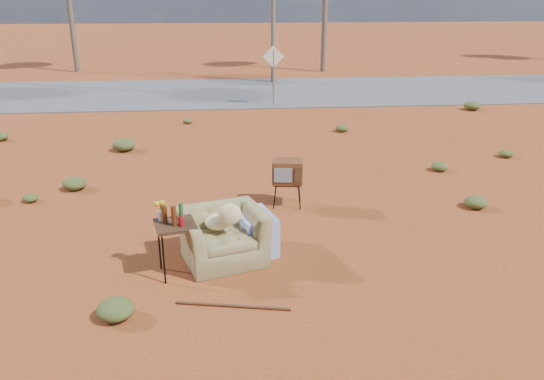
{
  "coord_description": "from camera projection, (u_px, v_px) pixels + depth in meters",
  "views": [
    {
      "loc": [
        -0.33,
        -7.37,
        3.94
      ],
      "look_at": [
        0.44,
        1.03,
        0.8
      ],
      "focal_mm": 35.0,
      "sensor_mm": 36.0,
      "label": 1
    }
  ],
  "objects": [
    {
      "name": "rusty_bar",
      "position": [
        233.0,
        306.0,
        7.07
      ],
      "size": [
        1.53,
        0.35,
        0.04
      ],
      "primitive_type": "cylinder",
      "rotation": [
        0.0,
        1.57,
        -0.2
      ],
      "color": "#522C15",
      "rests_on": "ground"
    },
    {
      "name": "side_table",
      "position": [
        172.0,
        221.0,
        7.66
      ],
      "size": [
        0.69,
        0.69,
        1.14
      ],
      "rotation": [
        0.0,
        0.0,
        0.24
      ],
      "color": "#3A2715",
      "rests_on": "ground"
    },
    {
      "name": "tv_unit",
      "position": [
        287.0,
        172.0,
        10.23
      ],
      "size": [
        0.64,
        0.54,
        0.93
      ],
      "rotation": [
        0.0,
        0.0,
        -0.13
      ],
      "color": "black",
      "rests_on": "ground"
    },
    {
      "name": "road_sign",
      "position": [
        273.0,
        65.0,
        19.08
      ],
      "size": [
        0.78,
        0.06,
        2.19
      ],
      "color": "brown",
      "rests_on": "ground"
    },
    {
      "name": "highway",
      "position": [
        231.0,
        92.0,
        22.27
      ],
      "size": [
        140.0,
        7.0,
        0.04
      ],
      "primitive_type": "cube",
      "color": "#565659",
      "rests_on": "ground"
    },
    {
      "name": "armchair",
      "position": [
        229.0,
        228.0,
        8.23
      ],
      "size": [
        1.61,
        1.32,
        1.09
      ],
      "rotation": [
        0.0,
        0.0,
        0.29
      ],
      "color": "olive",
      "rests_on": "ground"
    },
    {
      "name": "scrub_patch",
      "position": [
        204.0,
        168.0,
        12.28
      ],
      "size": [
        17.49,
        8.07,
        0.33
      ],
      "color": "#434B21",
      "rests_on": "ground"
    },
    {
      "name": "ground",
      "position": [
        250.0,
        262.0,
        8.28
      ],
      "size": [
        140.0,
        140.0,
        0.0
      ],
      "primitive_type": "plane",
      "color": "#96391E",
      "rests_on": "ground"
    }
  ]
}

